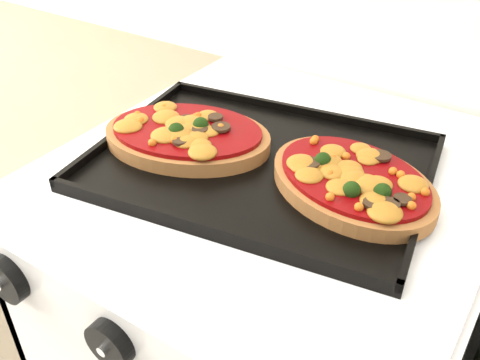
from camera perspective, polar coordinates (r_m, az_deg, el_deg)
The scene contains 6 objects.
control_panel at distance 0.60m, azimuth -11.31°, elevation -16.13°, with size 0.60×0.02×0.09m, color silver.
knob_left at distance 0.71m, azimuth -23.62°, elevation -9.67°, with size 0.06×0.06×0.02m, color black.
knob_center at distance 0.60m, azimuth -13.71°, elevation -16.62°, with size 0.06×0.06×0.02m, color black.
baking_tray at distance 0.73m, azimuth 2.16°, elevation 1.98°, with size 0.45×0.33×0.02m, color black.
pizza_left at distance 0.77m, azimuth -5.68°, elevation 4.93°, with size 0.24×0.17×0.04m, color #A66739, non-canonical shape.
pizza_right at distance 0.69m, azimuth 11.92°, elevation 0.06°, with size 0.23×0.17×0.03m, color #A66739, non-canonical shape.
Camera 1 is at (0.28, 1.14, 1.32)m, focal length 40.00 mm.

